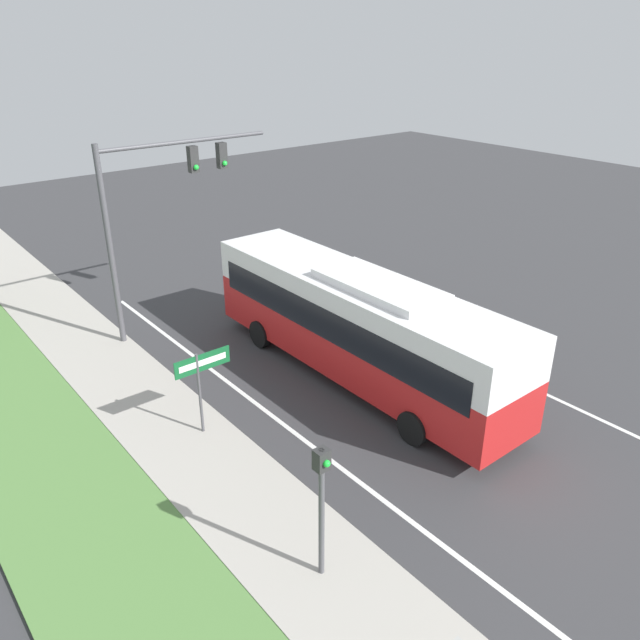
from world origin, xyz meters
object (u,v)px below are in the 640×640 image
object	(u,v)px
signal_gantry	(157,198)
bus	(357,321)
pedestrian_signal	(322,494)
street_sign	(202,375)

from	to	relation	value
signal_gantry	bus	bearing A→B (deg)	-66.26
bus	pedestrian_signal	world-z (taller)	bus
pedestrian_signal	street_sign	world-z (taller)	pedestrian_signal
bus	street_sign	xyz separation A→B (m)	(-5.32, 0.26, -0.12)
pedestrian_signal	street_sign	bearing A→B (deg)	83.42
pedestrian_signal	street_sign	distance (m)	5.91
signal_gantry	street_sign	bearing A→B (deg)	-109.01
pedestrian_signal	signal_gantry	bearing A→B (deg)	76.66
bus	street_sign	world-z (taller)	bus
bus	signal_gantry	size ratio (longest dim) A/B	1.69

